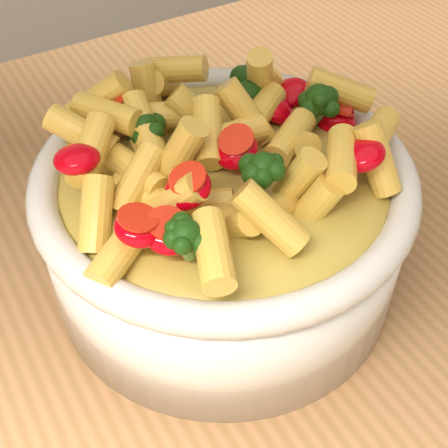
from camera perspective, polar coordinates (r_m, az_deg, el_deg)
table at (r=0.59m, az=-4.84°, el=-11.10°), size 1.20×0.80×0.90m
serving_bowl at (r=0.47m, az=0.00°, el=0.13°), size 0.27×0.27×0.12m
pasta_salad at (r=0.42m, az=0.00°, el=7.22°), size 0.21×0.21×0.05m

